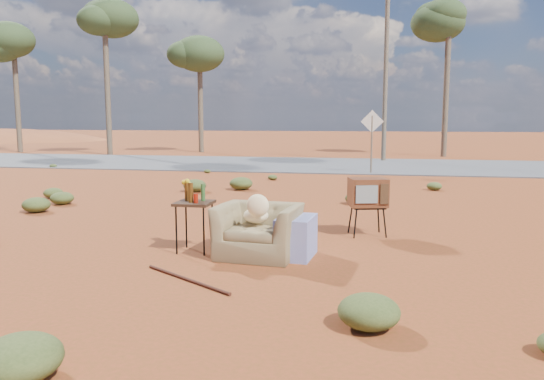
# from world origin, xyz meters

# --- Properties ---
(ground) EXTENTS (140.00, 140.00, 0.00)m
(ground) POSITION_xyz_m (0.00, 0.00, 0.00)
(ground) COLOR maroon
(ground) RESTS_ON ground
(highway) EXTENTS (140.00, 7.00, 0.04)m
(highway) POSITION_xyz_m (0.00, 15.00, 0.02)
(highway) COLOR #565659
(highway) RESTS_ON ground
(dirt_mound) EXTENTS (26.00, 18.00, 2.00)m
(dirt_mound) POSITION_xyz_m (-30.00, 34.00, 0.00)
(dirt_mound) COLOR #A05326
(dirt_mound) RESTS_ON ground
(armchair) EXTENTS (1.37, 0.85, 0.97)m
(armchair) POSITION_xyz_m (0.13, 0.47, 0.45)
(armchair) COLOR olive
(armchair) RESTS_ON ground
(tv_unit) EXTENTS (0.69, 0.61, 0.95)m
(tv_unit) POSITION_xyz_m (1.51, 2.09, 0.70)
(tv_unit) COLOR black
(tv_unit) RESTS_ON ground
(side_table) EXTENTS (0.51, 0.51, 1.03)m
(side_table) POSITION_xyz_m (-0.96, 0.57, 0.76)
(side_table) COLOR #351F13
(side_table) RESTS_ON ground
(rusty_bar) EXTENTS (1.32, 0.90, 0.04)m
(rusty_bar) POSITION_xyz_m (-0.56, -0.82, 0.02)
(rusty_bar) COLOR #471E13
(rusty_bar) RESTS_ON ground
(road_sign) EXTENTS (0.78, 0.06, 2.19)m
(road_sign) POSITION_xyz_m (1.50, 12.00, 1.50)
(road_sign) COLOR brown
(road_sign) RESTS_ON ground
(eucalyptus_far_left) EXTENTS (3.20, 3.20, 7.10)m
(eucalyptus_far_left) POSITION_xyz_m (-18.00, 20.00, 5.94)
(eucalyptus_far_left) COLOR brown
(eucalyptus_far_left) RESTS_ON ground
(eucalyptus_left) EXTENTS (3.20, 3.20, 8.10)m
(eucalyptus_left) POSITION_xyz_m (-12.00, 19.00, 6.92)
(eucalyptus_left) COLOR brown
(eucalyptus_left) RESTS_ON ground
(eucalyptus_near_left) EXTENTS (3.20, 3.20, 6.60)m
(eucalyptus_near_left) POSITION_xyz_m (-8.00, 22.00, 5.45)
(eucalyptus_near_left) COLOR brown
(eucalyptus_near_left) RESTS_ON ground
(eucalyptus_center) EXTENTS (3.20, 3.20, 7.60)m
(eucalyptus_center) POSITION_xyz_m (5.00, 21.00, 6.43)
(eucalyptus_center) COLOR brown
(eucalyptus_center) RESTS_ON ground
(utility_pole_center) EXTENTS (1.40, 0.20, 8.00)m
(utility_pole_center) POSITION_xyz_m (2.00, 17.50, 4.15)
(utility_pole_center) COLOR brown
(utility_pole_center) RESTS_ON ground
(scrub_patch) EXTENTS (17.49, 8.07, 0.33)m
(scrub_patch) POSITION_xyz_m (-0.82, 4.41, 0.14)
(scrub_patch) COLOR #4D5826
(scrub_patch) RESTS_ON ground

